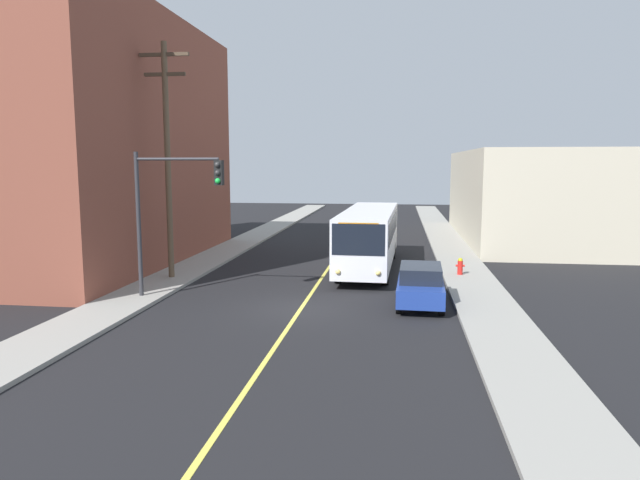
{
  "coord_description": "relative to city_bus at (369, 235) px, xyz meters",
  "views": [
    {
      "loc": [
        3.72,
        -21.85,
        5.66
      ],
      "look_at": [
        0.0,
        5.53,
        2.0
      ],
      "focal_mm": 32.39,
      "sensor_mm": 36.0,
      "label": 1
    }
  ],
  "objects": [
    {
      "name": "fire_hydrant",
      "position": [
        4.65,
        -1.94,
        -1.23
      ],
      "size": [
        0.44,
        0.26,
        0.84
      ],
      "color": "red",
      "rests_on": "sidewalk_right"
    },
    {
      "name": "ground_plane",
      "position": [
        -2.2,
        -9.2,
        -1.82
      ],
      "size": [
        120.0,
        120.0,
        0.0
      ],
      "primitive_type": "plane",
      "color": "black"
    },
    {
      "name": "utility_pole_near",
      "position": [
        -9.46,
        -4.45,
        4.44
      ],
      "size": [
        2.4,
        0.28,
        11.18
      ],
      "color": "brown",
      "rests_on": "sidewalk_left"
    },
    {
      "name": "building_right_warehouse",
      "position": [
        12.29,
        13.45,
        1.48
      ],
      "size": [
        12.0,
        21.02,
        6.59
      ],
      "color": "beige",
      "rests_on": "ground"
    },
    {
      "name": "building_left_brick",
      "position": [
        -15.69,
        -0.14,
        5.07
      ],
      "size": [
        10.0,
        20.2,
        13.77
      ],
      "color": "brown",
      "rests_on": "ground"
    },
    {
      "name": "sidewalk_left",
      "position": [
        -9.45,
        0.8,
        -1.74
      ],
      "size": [
        2.5,
        90.0,
        0.15
      ],
      "primitive_type": "cube",
      "color": "gray",
      "rests_on": "ground"
    },
    {
      "name": "city_bus",
      "position": [
        0.0,
        0.0,
        0.0
      ],
      "size": [
        2.93,
        12.22,
        3.2
      ],
      "color": "silver",
      "rests_on": "ground"
    },
    {
      "name": "sidewalk_right",
      "position": [
        5.05,
        0.8,
        -1.74
      ],
      "size": [
        2.5,
        90.0,
        0.15
      ],
      "primitive_type": "cube",
      "color": "gray",
      "rests_on": "ground"
    },
    {
      "name": "lane_stripe_center",
      "position": [
        -2.2,
        5.8,
        -1.81
      ],
      "size": [
        0.16,
        60.0,
        0.01
      ],
      "primitive_type": "cube",
      "color": "#D8CC4C",
      "rests_on": "ground"
    },
    {
      "name": "traffic_signal_left_corner",
      "position": [
        -7.61,
        -8.5,
        2.49
      ],
      "size": [
        3.75,
        0.48,
        6.0
      ],
      "color": "#2D2D33",
      "rests_on": "sidewalk_left"
    },
    {
      "name": "parked_car_blue",
      "position": [
        2.47,
        -7.99,
        -0.98
      ],
      "size": [
        1.95,
        4.46,
        1.62
      ],
      "color": "navy",
      "rests_on": "ground"
    }
  ]
}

